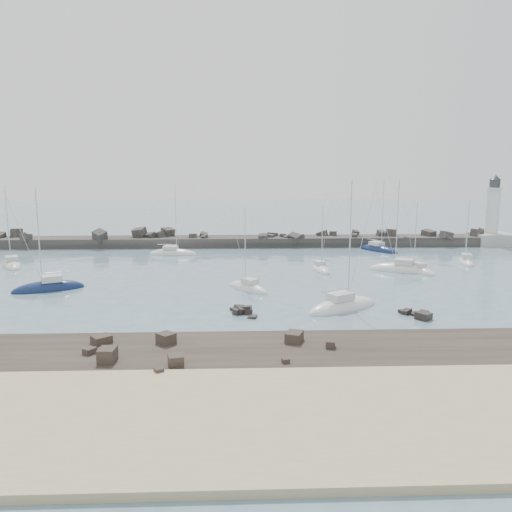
{
  "coord_description": "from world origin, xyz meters",
  "views": [
    {
      "loc": [
        -3.75,
        -59.37,
        14.73
      ],
      "look_at": [
        -1.1,
        12.0,
        2.42
      ],
      "focal_mm": 35.0,
      "sensor_mm": 36.0,
      "label": 1
    }
  ],
  "objects_px": {
    "lighthouse": "(491,229)",
    "sailboat_7": "(378,250)",
    "sailboat_6": "(343,308)",
    "sailboat_11": "(466,263)",
    "sailboat_9": "(416,271)",
    "sailboat_8": "(400,270)",
    "sailboat_1": "(12,265)",
    "sailboat_2": "(49,289)",
    "sailboat_5": "(320,270)",
    "sailboat_4": "(248,289)",
    "sailboat_3": "(173,254)"
  },
  "relations": [
    {
      "from": "sailboat_8",
      "to": "sailboat_11",
      "type": "xyz_separation_m",
      "value": [
        12.51,
        5.8,
        -0.01
      ]
    },
    {
      "from": "sailboat_1",
      "to": "sailboat_5",
      "type": "bearing_deg",
      "value": -6.28
    },
    {
      "from": "sailboat_4",
      "to": "sailboat_6",
      "type": "bearing_deg",
      "value": -42.76
    },
    {
      "from": "sailboat_5",
      "to": "lighthouse",
      "type": "bearing_deg",
      "value": 33.07
    },
    {
      "from": "lighthouse",
      "to": "sailboat_4",
      "type": "height_order",
      "value": "lighthouse"
    },
    {
      "from": "sailboat_7",
      "to": "sailboat_6",
      "type": "bearing_deg",
      "value": -110.83
    },
    {
      "from": "sailboat_5",
      "to": "sailboat_8",
      "type": "distance_m",
      "value": 11.77
    },
    {
      "from": "sailboat_9",
      "to": "sailboat_11",
      "type": "xyz_separation_m",
      "value": [
        10.27,
        6.28,
        0.02
      ]
    },
    {
      "from": "sailboat_6",
      "to": "sailboat_3",
      "type": "bearing_deg",
      "value": 122.33
    },
    {
      "from": "sailboat_11",
      "to": "sailboat_8",
      "type": "bearing_deg",
      "value": -155.13
    },
    {
      "from": "sailboat_8",
      "to": "sailboat_1",
      "type": "bearing_deg",
      "value": 174.04
    },
    {
      "from": "sailboat_1",
      "to": "sailboat_4",
      "type": "height_order",
      "value": "sailboat_1"
    },
    {
      "from": "sailboat_7",
      "to": "lighthouse",
      "type": "bearing_deg",
      "value": 15.85
    },
    {
      "from": "sailboat_5",
      "to": "sailboat_11",
      "type": "distance_m",
      "value": 24.73
    },
    {
      "from": "sailboat_11",
      "to": "sailboat_9",
      "type": "bearing_deg",
      "value": -148.54
    },
    {
      "from": "sailboat_2",
      "to": "sailboat_6",
      "type": "xyz_separation_m",
      "value": [
        34.82,
        -9.86,
        -0.0
      ]
    },
    {
      "from": "sailboat_5",
      "to": "sailboat_6",
      "type": "relative_size",
      "value": 0.71
    },
    {
      "from": "lighthouse",
      "to": "sailboat_11",
      "type": "distance_m",
      "value": 24.88
    },
    {
      "from": "sailboat_6",
      "to": "sailboat_8",
      "type": "height_order",
      "value": "sailboat_6"
    },
    {
      "from": "sailboat_9",
      "to": "sailboat_8",
      "type": "bearing_deg",
      "value": 167.84
    },
    {
      "from": "lighthouse",
      "to": "sailboat_1",
      "type": "relative_size",
      "value": 1.09
    },
    {
      "from": "sailboat_1",
      "to": "sailboat_2",
      "type": "xyz_separation_m",
      "value": [
        11.63,
        -16.17,
        0.02
      ]
    },
    {
      "from": "sailboat_1",
      "to": "sailboat_7",
      "type": "height_order",
      "value": "sailboat_7"
    },
    {
      "from": "lighthouse",
      "to": "sailboat_6",
      "type": "height_order",
      "value": "lighthouse"
    },
    {
      "from": "sailboat_2",
      "to": "lighthouse",
      "type": "bearing_deg",
      "value": 25.85
    },
    {
      "from": "sailboat_2",
      "to": "sailboat_7",
      "type": "bearing_deg",
      "value": 30.3
    },
    {
      "from": "sailboat_2",
      "to": "sailboat_3",
      "type": "relative_size",
      "value": 1.01
    },
    {
      "from": "sailboat_9",
      "to": "sailboat_11",
      "type": "bearing_deg",
      "value": 31.46
    },
    {
      "from": "sailboat_1",
      "to": "sailboat_9",
      "type": "bearing_deg",
      "value": -6.19
    },
    {
      "from": "sailboat_5",
      "to": "sailboat_2",
      "type": "bearing_deg",
      "value": -163.02
    },
    {
      "from": "sailboat_4",
      "to": "sailboat_1",
      "type": "bearing_deg",
      "value": 155.26
    },
    {
      "from": "lighthouse",
      "to": "sailboat_7",
      "type": "distance_m",
      "value": 25.87
    },
    {
      "from": "sailboat_6",
      "to": "sailboat_11",
      "type": "distance_m",
      "value": 36.02
    },
    {
      "from": "sailboat_5",
      "to": "sailboat_9",
      "type": "relative_size",
      "value": 0.95
    },
    {
      "from": "lighthouse",
      "to": "sailboat_7",
      "type": "relative_size",
      "value": 1.05
    },
    {
      "from": "sailboat_2",
      "to": "sailboat_3",
      "type": "distance_m",
      "value": 28.72
    },
    {
      "from": "sailboat_8",
      "to": "sailboat_9",
      "type": "distance_m",
      "value": 2.3
    },
    {
      "from": "lighthouse",
      "to": "sailboat_6",
      "type": "relative_size",
      "value": 0.98
    },
    {
      "from": "sailboat_2",
      "to": "sailboat_7",
      "type": "height_order",
      "value": "sailboat_7"
    },
    {
      "from": "sailboat_5",
      "to": "sailboat_4",
      "type": "bearing_deg",
      "value": -133.57
    },
    {
      "from": "sailboat_4",
      "to": "sailboat_6",
      "type": "relative_size",
      "value": 0.75
    },
    {
      "from": "sailboat_4",
      "to": "sailboat_9",
      "type": "bearing_deg",
      "value": 22.09
    },
    {
      "from": "sailboat_4",
      "to": "sailboat_11",
      "type": "height_order",
      "value": "sailboat_4"
    },
    {
      "from": "sailboat_1",
      "to": "sailboat_6",
      "type": "bearing_deg",
      "value": -29.27
    },
    {
      "from": "sailboat_1",
      "to": "sailboat_8",
      "type": "height_order",
      "value": "sailboat_8"
    },
    {
      "from": "sailboat_8",
      "to": "sailboat_11",
      "type": "height_order",
      "value": "sailboat_8"
    },
    {
      "from": "sailboat_1",
      "to": "sailboat_11",
      "type": "bearing_deg",
      "value": -0.3
    },
    {
      "from": "sailboat_2",
      "to": "sailboat_4",
      "type": "height_order",
      "value": "sailboat_2"
    },
    {
      "from": "sailboat_1",
      "to": "sailboat_6",
      "type": "height_order",
      "value": "sailboat_6"
    },
    {
      "from": "sailboat_2",
      "to": "sailboat_9",
      "type": "relative_size",
      "value": 1.24
    }
  ]
}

